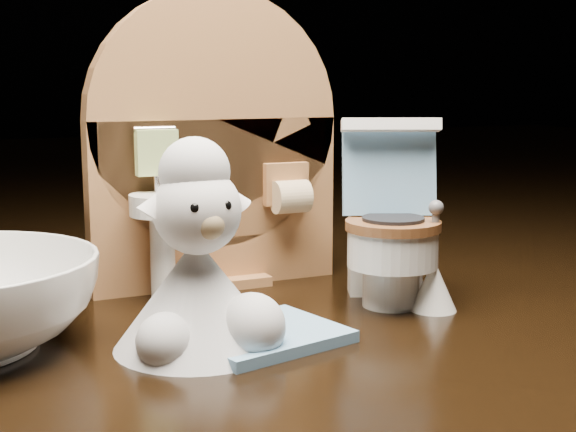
# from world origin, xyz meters

# --- Properties ---
(backdrop_panel) EXTENTS (0.13, 0.05, 0.15)m
(backdrop_panel) POSITION_xyz_m (-0.00, 0.06, 0.07)
(backdrop_panel) COLOR #9F693B
(backdrop_panel) RESTS_ON ground
(toy_toilet) EXTENTS (0.05, 0.06, 0.09)m
(toy_toilet) POSITION_xyz_m (0.06, -0.00, 0.03)
(toy_toilet) COLOR white
(toy_toilet) RESTS_ON ground
(bath_mat) EXTENTS (0.07, 0.06, 0.00)m
(bath_mat) POSITION_xyz_m (-0.01, -0.03, 0.00)
(bath_mat) COLOR #6C9CC3
(bath_mat) RESTS_ON ground
(toilet_brush) EXTENTS (0.02, 0.02, 0.05)m
(toilet_brush) POSITION_xyz_m (0.08, -0.02, 0.01)
(toilet_brush) COLOR white
(toilet_brush) RESTS_ON ground
(plush_lamb) EXTENTS (0.07, 0.07, 0.09)m
(plush_lamb) POSITION_xyz_m (-0.04, -0.03, 0.03)
(plush_lamb) COLOR silver
(plush_lamb) RESTS_ON ground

